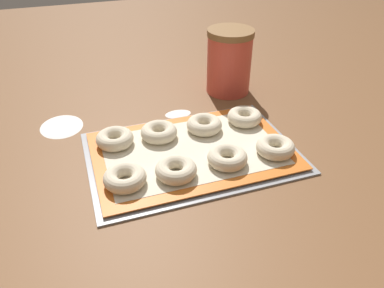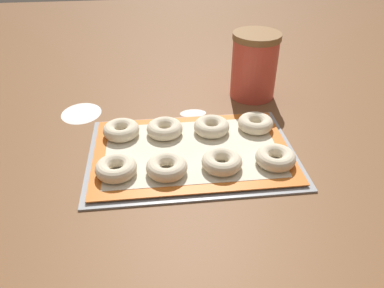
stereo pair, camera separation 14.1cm
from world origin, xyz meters
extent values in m
plane|color=brown|center=(0.00, 0.00, 0.00)|extent=(2.80, 2.80, 0.00)
cube|color=#93969B|center=(0.01, -0.01, 0.00)|extent=(0.44, 0.30, 0.01)
cube|color=orange|center=(0.01, -0.01, 0.01)|extent=(0.41, 0.28, 0.00)
cube|color=beige|center=(0.01, -0.01, 0.01)|extent=(0.36, 0.23, 0.00)
torus|color=beige|center=(-0.15, -0.07, 0.03)|extent=(0.08, 0.08, 0.03)
torus|color=beige|center=(-0.05, -0.08, 0.03)|extent=(0.08, 0.08, 0.03)
torus|color=beige|center=(0.06, -0.08, 0.03)|extent=(0.08, 0.08, 0.03)
torus|color=beige|center=(0.17, -0.07, 0.03)|extent=(0.08, 0.08, 0.03)
torus|color=beige|center=(-0.14, 0.07, 0.03)|extent=(0.08, 0.08, 0.03)
torus|color=beige|center=(-0.04, 0.06, 0.03)|extent=(0.08, 0.08, 0.03)
torus|color=beige|center=(0.06, 0.06, 0.03)|extent=(0.08, 0.08, 0.03)
torus|color=beige|center=(0.16, 0.06, 0.03)|extent=(0.08, 0.08, 0.03)
cylinder|color=#DB4C3D|center=(0.20, 0.25, 0.08)|extent=(0.12, 0.12, 0.16)
cylinder|color=olive|center=(0.20, 0.25, 0.16)|extent=(0.12, 0.12, 0.02)
ellipsoid|color=white|center=(-0.25, 0.20, 0.00)|extent=(0.10, 0.11, 0.00)
ellipsoid|color=white|center=(0.03, 0.17, 0.00)|extent=(0.07, 0.04, 0.00)
camera|label=1|loc=(-0.20, -0.62, 0.47)|focal=35.00mm
camera|label=2|loc=(-0.06, -0.65, 0.47)|focal=35.00mm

